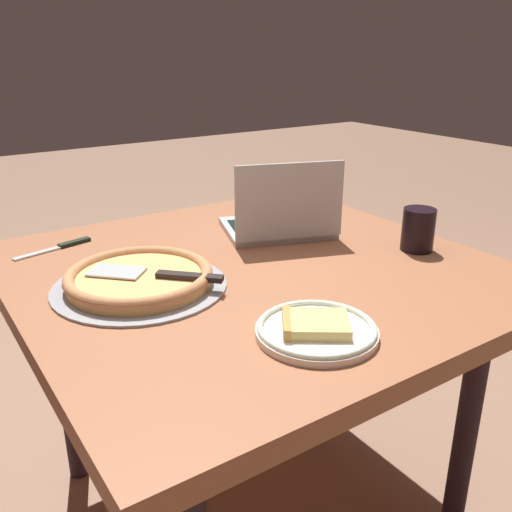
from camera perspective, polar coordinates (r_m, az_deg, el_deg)
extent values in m
plane|color=#8E6951|center=(1.76, -0.22, -23.60)|extent=(12.00, 12.00, 0.00)
cube|color=#985B3B|center=(1.36, -0.26, -1.89)|extent=(1.10, 1.09, 0.05)
cylinder|color=#2B1E24|center=(2.00, 2.83, -5.54)|extent=(0.06, 0.06, 0.68)
cylinder|color=#2B1E24|center=(1.71, -18.89, -11.72)|extent=(0.06, 0.06, 0.68)
cylinder|color=#2B1E24|center=(1.55, 20.87, -15.84)|extent=(0.06, 0.06, 0.68)
cube|color=#BBBDC0|center=(1.60, 2.10, 2.90)|extent=(0.35, 0.32, 0.02)
cube|color=black|center=(1.60, 2.10, 3.26)|extent=(0.29, 0.22, 0.00)
cube|color=#BBBDC0|center=(1.46, 3.48, 5.60)|extent=(0.28, 0.11, 0.20)
cube|color=#305084|center=(1.46, 3.46, 5.63)|extent=(0.25, 0.09, 0.18)
cylinder|color=white|center=(1.04, 6.23, -7.79)|extent=(0.23, 0.23, 0.01)
torus|color=silver|center=(1.03, 6.25, -7.30)|extent=(0.22, 0.22, 0.01)
cube|color=#DDBF6F|center=(1.03, 6.27, -6.96)|extent=(0.15, 0.15, 0.02)
cube|color=tan|center=(1.03, 3.16, -6.96)|extent=(0.07, 0.09, 0.03)
cylinder|color=#97999E|center=(1.26, -11.83, -3.05)|extent=(0.38, 0.38, 0.01)
cylinder|color=#E9B064|center=(1.25, -11.88, -2.42)|extent=(0.31, 0.31, 0.02)
torus|color=tan|center=(1.24, -11.92, -1.92)|extent=(0.32, 0.32, 0.03)
cube|color=#B4BABE|center=(1.26, -14.14, -1.55)|extent=(0.13, 0.13, 0.00)
cube|color=black|center=(1.20, -6.84, -2.11)|extent=(0.12, 0.12, 0.01)
cube|color=beige|center=(1.53, -20.97, 0.41)|extent=(0.16, 0.05, 0.00)
cube|color=black|center=(1.57, -18.15, 1.33)|extent=(0.09, 0.04, 0.01)
cylinder|color=black|center=(1.49, 16.31, 2.62)|extent=(0.08, 0.08, 0.11)
cylinder|color=#522410|center=(1.48, 16.43, 3.76)|extent=(0.07, 0.07, 0.01)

